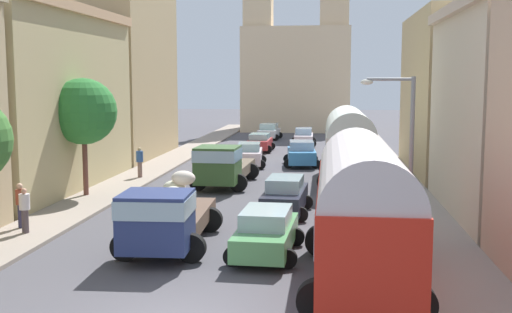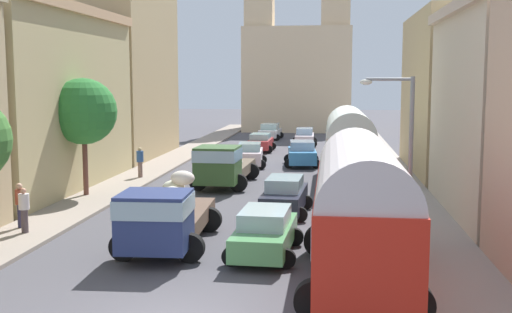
{
  "view_description": "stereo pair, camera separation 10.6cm",
  "coord_description": "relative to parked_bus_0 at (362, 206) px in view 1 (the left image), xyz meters",
  "views": [
    {
      "loc": [
        3.5,
        -13.71,
        5.61
      ],
      "look_at": [
        0.0,
        16.95,
        1.83
      ],
      "focal_mm": 44.37,
      "sensor_mm": 36.0,
      "label": 1
    },
    {
      "loc": [
        3.61,
        -13.69,
        5.61
      ],
      "look_at": [
        0.0,
        16.95,
        1.83
      ],
      "focal_mm": 44.37,
      "sensor_mm": 36.0,
      "label": 2
    }
  ],
  "objects": [
    {
      "name": "parked_bus_0",
      "position": [
        0.0,
        0.0,
        0.0
      ],
      "size": [
        3.23,
        8.85,
        4.0
      ],
      "color": "red",
      "rests_on": "ground"
    },
    {
      "name": "parked_bus_1",
      "position": [
        0.19,
        17.46,
        -0.0
      ],
      "size": [
        3.37,
        9.05,
        4.03
      ],
      "color": "beige",
      "rests_on": "ground"
    },
    {
      "name": "car_3",
      "position": [
        -2.84,
        2.64,
        -1.46
      ],
      "size": [
        2.36,
        4.33,
        1.51
      ],
      "color": "#559D59",
      "rests_on": "ground"
    },
    {
      "name": "car_1",
      "position": [
        -6.22,
        31.75,
        -1.5
      ],
      "size": [
        2.28,
        3.97,
        1.4
      ],
      "color": "#B22F31",
      "rests_on": "ground"
    },
    {
      "name": "building_left_1",
      "position": [
        -15.19,
        13.37,
        2.42
      ],
      "size": [
        4.95,
        14.18,
        9.23
      ],
      "color": "tan",
      "rests_on": "ground"
    },
    {
      "name": "cargo_truck_0",
      "position": [
        -6.17,
        2.85,
        -1.03
      ],
      "size": [
        3.13,
        6.66,
        2.29
      ],
      "color": "navy",
      "rests_on": "ground"
    },
    {
      "name": "pedestrian_1",
      "position": [
        -11.64,
        4.06,
        -1.22
      ],
      "size": [
        0.46,
        0.46,
        1.76
      ],
      "color": "#4E4044",
      "rests_on": "ground"
    },
    {
      "name": "ground_plane",
      "position": [
        -4.43,
        23.72,
        -2.22
      ],
      "size": [
        154.0,
        154.0,
        0.0
      ],
      "primitive_type": "plane",
      "color": "#4A484E"
    },
    {
      "name": "car_6",
      "position": [
        -2.98,
        36.55,
        -1.46
      ],
      "size": [
        2.21,
        4.26,
        1.49
      ],
      "color": "silver",
      "rests_on": "ground"
    },
    {
      "name": "building_left_2",
      "position": [
        -15.39,
        26.84,
        4.81
      ],
      "size": [
        5.4,
        11.81,
        13.98
      ],
      "color": "tan",
      "rests_on": "ground"
    },
    {
      "name": "sidewalk_right",
      "position": [
        2.82,
        23.72,
        -2.15
      ],
      "size": [
        2.5,
        70.0,
        0.14
      ],
      "primitive_type": "cube",
      "color": "#A0968E",
      "rests_on": "ground"
    },
    {
      "name": "building_right_2",
      "position": [
        6.44,
        21.99,
        2.52
      ],
      "size": [
        4.75,
        12.47,
        9.48
      ],
      "color": "tan",
      "rests_on": "ground"
    },
    {
      "name": "car_0",
      "position": [
        -5.94,
        23.06,
        -1.43
      ],
      "size": [
        2.34,
        4.09,
        1.55
      ],
      "color": "silver",
      "rests_on": "ground"
    },
    {
      "name": "sidewalk_left",
      "position": [
        -11.68,
        23.72,
        -2.15
      ],
      "size": [
        2.5,
        70.0,
        0.14
      ],
      "primitive_type": "cube",
      "color": "gray",
      "rests_on": "ground"
    },
    {
      "name": "car_4",
      "position": [
        -2.67,
        8.83,
        -1.42
      ],
      "size": [
        2.29,
        4.23,
        1.58
      ],
      "color": "#212332",
      "rests_on": "ground"
    },
    {
      "name": "streetlamp_near",
      "position": [
        1.77,
        6.08,
        1.27
      ],
      "size": [
        1.94,
        0.28,
        5.7
      ],
      "color": "gray",
      "rests_on": "ground"
    },
    {
      "name": "car_2",
      "position": [
        -6.41,
        41.71,
        -1.46
      ],
      "size": [
        2.41,
        3.99,
        1.5
      ],
      "color": "silver",
      "rests_on": "ground"
    },
    {
      "name": "pedestrian_2",
      "position": [
        -11.38,
        17.09,
        -1.18
      ],
      "size": [
        0.53,
        0.53,
        1.82
      ],
      "color": "#7E5F56",
      "rests_on": "ground"
    },
    {
      "name": "car_5",
      "position": [
        -2.63,
        23.88,
        -1.4
      ],
      "size": [
        2.52,
        4.25,
        1.63
      ],
      "color": "#3D88C6",
      "rests_on": "ground"
    },
    {
      "name": "distant_church",
      "position": [
        -4.43,
        52.45,
        4.31
      ],
      "size": [
        11.46,
        7.98,
        18.18
      ],
      "color": "beige",
      "rests_on": "ground"
    },
    {
      "name": "pedestrian_0",
      "position": [
        -12.18,
        4.79,
        -1.16
      ],
      "size": [
        0.33,
        0.33,
        1.81
      ],
      "color": "#2C2A4B",
      "rests_on": "ground"
    },
    {
      "name": "roadside_tree_1",
      "position": [
        -12.33,
        11.54,
        1.88
      ],
      "size": [
        3.12,
        3.12,
        5.67
      ],
      "color": "brown",
      "rests_on": "ground"
    },
    {
      "name": "cargo_truck_1",
      "position": [
        -6.33,
        15.18,
        -1.0
      ],
      "size": [
        3.11,
        6.84,
        2.27
      ],
      "color": "#36572A",
      "rests_on": "ground"
    }
  ]
}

